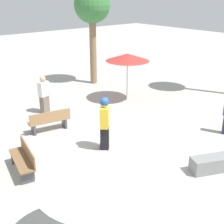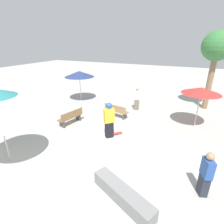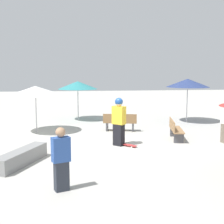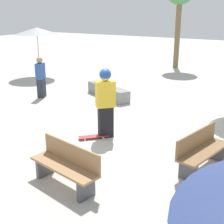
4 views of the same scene
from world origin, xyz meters
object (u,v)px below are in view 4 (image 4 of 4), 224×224
object	(u,v)px
bench_near	(66,166)
shade_umbrella_grey	(37,31)
skater_main	(105,101)
skateboard	(94,137)
bench_far	(202,151)
bystander_far	(41,77)
concrete_ledge	(108,92)

from	to	relation	value
bench_near	shade_umbrella_grey	size ratio (longest dim) A/B	0.67
skater_main	skateboard	size ratio (longest dim) A/B	2.64
skater_main	shade_umbrella_grey	bearing A→B (deg)	-80.07
bench_near	bench_far	bearing A→B (deg)	-124.11
skateboard	shade_umbrella_grey	xyz separation A→B (m)	(5.25, 7.07, 2.24)
shade_umbrella_grey	bystander_far	xyz separation A→B (m)	(-2.90, -2.93, -1.50)
bench_far	shade_umbrella_grey	xyz separation A→B (m)	(5.38, 10.01, 1.87)
skater_main	bystander_far	size ratio (longest dim) A/B	1.18
bystander_far	bench_far	bearing A→B (deg)	49.75
shade_umbrella_grey	bystander_far	distance (m)	4.39
skater_main	bench_near	size ratio (longest dim) A/B	1.13
shade_umbrella_grey	bench_far	bearing A→B (deg)	-118.26
bench_near	bystander_far	world-z (taller)	bystander_far
bench_near	bystander_far	distance (m)	6.79
bench_near	shade_umbrella_grey	distance (m)	11.06
skateboard	bench_far	bearing A→B (deg)	132.02
bench_near	skateboard	bearing A→B (deg)	-57.30
skater_main	bench_near	xyz separation A→B (m)	(-2.51, -0.71, -0.58)
shade_umbrella_grey	concrete_ledge	bearing A→B (deg)	-106.87
bench_far	bystander_far	world-z (taller)	bystander_far
concrete_ledge	bench_near	distance (m)	6.50
skateboard	concrete_ledge	xyz separation A→B (m)	(3.68, 1.89, 0.18)
skater_main	concrete_ledge	world-z (taller)	skater_main
bench_far	concrete_ledge	bearing A→B (deg)	-116.29
bench_far	shade_umbrella_grey	size ratio (longest dim) A/B	0.67
bystander_far	concrete_ledge	bearing A→B (deg)	99.56
concrete_ledge	bench_far	world-z (taller)	bench_far
skateboard	concrete_ledge	size ratio (longest dim) A/B	0.31
skater_main	concrete_ledge	size ratio (longest dim) A/B	0.81
skateboard	bystander_far	bearing A→B (deg)	-75.08
bench_far	shade_umbrella_grey	world-z (taller)	shade_umbrella_grey
skateboard	bench_near	size ratio (longest dim) A/B	0.43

